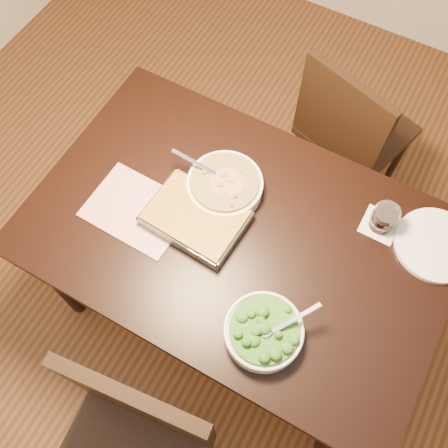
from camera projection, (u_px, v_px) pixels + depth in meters
name	position (u px, v px, depth m)	size (l,w,h in m)	color
ground	(234.00, 301.00, 2.34)	(4.00, 4.00, 0.00)	#452413
table	(237.00, 244.00, 1.75)	(1.40, 0.90, 0.75)	black
magazine_a	(137.00, 210.00, 1.70)	(0.33, 0.24, 0.01)	#B2324D
coaster	(380.00, 225.00, 1.67)	(0.12, 0.12, 0.00)	white
stew_bowl	(225.00, 185.00, 1.70)	(0.29, 0.26, 0.10)	white
broccoli_bowl	(264.00, 331.00, 1.48)	(0.24, 0.25, 0.09)	white
baking_dish	(196.00, 218.00, 1.66)	(0.33, 0.25, 0.06)	silver
wine_tumbler	(384.00, 218.00, 1.63)	(0.09, 0.09, 0.10)	black
dinner_plate	(435.00, 245.00, 1.63)	(0.27, 0.27, 0.02)	white
chair_far	(349.00, 131.00, 2.16)	(0.52, 0.52, 0.88)	black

